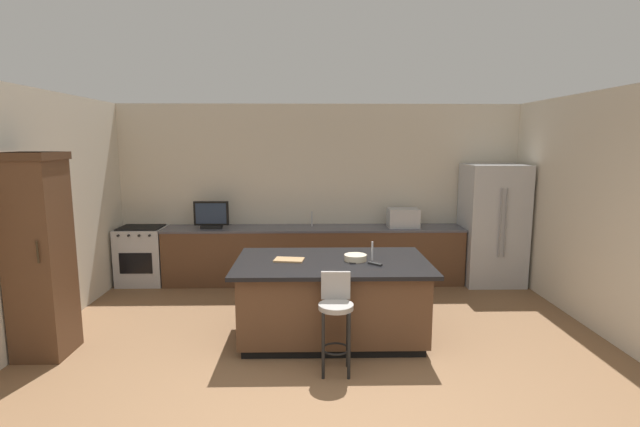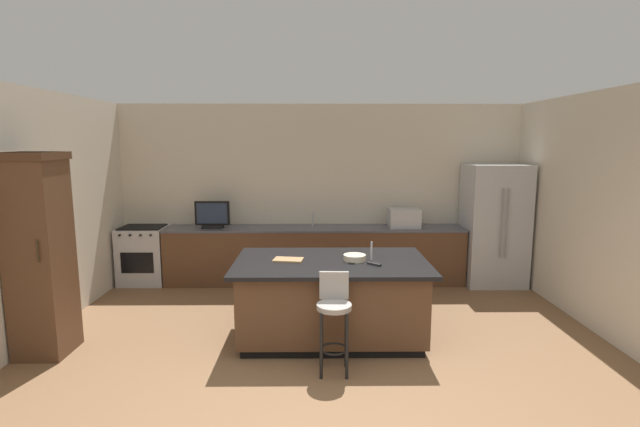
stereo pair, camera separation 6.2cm
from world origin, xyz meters
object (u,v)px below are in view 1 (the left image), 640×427
object	(u,v)px
kitchen_island	(332,298)
fruit_bowl	(355,258)
range_oven	(143,255)
tv_monitor	(211,216)
tv_remote	(375,264)
cell_phone	(352,262)
cutting_board	(289,260)
bar_stool_center	(336,314)
refrigerator	(492,224)
microwave	(403,218)
cabinet_tower	(39,252)

from	to	relation	value
kitchen_island	fruit_bowl	distance (m)	0.55
range_oven	tv_monitor	world-z (taller)	tv_monitor
tv_remote	cell_phone	bearing A→B (deg)	112.15
cell_phone	cutting_board	xyz separation A→B (m)	(-0.71, 0.10, 0.01)
bar_stool_center	cell_phone	size ratio (longest dim) A/B	6.55
kitchen_island	fruit_bowl	xyz separation A→B (m)	(0.27, -0.00, 0.48)
cutting_board	fruit_bowl	bearing A→B (deg)	-1.32
refrigerator	tv_remote	size ratio (longest dim) A/B	11.19
refrigerator	range_oven	world-z (taller)	refrigerator
tv_monitor	bar_stool_center	world-z (taller)	tv_monitor
tv_monitor	microwave	bearing A→B (deg)	0.98
cutting_board	cabinet_tower	bearing A→B (deg)	-171.47
range_oven	cutting_board	world-z (taller)	cutting_board
cabinet_tower	tv_remote	distance (m)	3.54
kitchen_island	tv_monitor	bearing A→B (deg)	130.55
bar_stool_center	tv_remote	world-z (taller)	bar_stool_center
bar_stool_center	fruit_bowl	size ratio (longest dim) A/B	3.86
microwave	cell_phone	size ratio (longest dim) A/B	3.20
cabinet_tower	microwave	size ratio (longest dim) A/B	4.48
microwave	bar_stool_center	bearing A→B (deg)	-112.47
tv_monitor	fruit_bowl	bearing A→B (deg)	-45.56
tv_remote	range_oven	bearing A→B (deg)	100.16
tv_monitor	tv_remote	xyz separation A→B (m)	(2.27, -2.29, -0.18)
cell_phone	tv_monitor	bearing A→B (deg)	134.05
cabinet_tower	range_oven	bearing A→B (deg)	86.95
range_oven	cutting_board	bearing A→B (deg)	-41.27
range_oven	microwave	size ratio (longest dim) A/B	1.92
range_oven	cell_phone	world-z (taller)	same
bar_stool_center	cell_phone	xyz separation A→B (m)	(0.22, 0.73, 0.33)
microwave	tv_monitor	world-z (taller)	tv_monitor
cutting_board	tv_monitor	bearing A→B (deg)	122.13
bar_stool_center	fruit_bowl	bearing A→B (deg)	73.74
tv_monitor	kitchen_island	bearing A→B (deg)	-49.45
refrigerator	cell_phone	world-z (taller)	refrigerator
microwave	cell_phone	xyz separation A→B (m)	(-1.01, -2.24, -0.13)
range_oven	bar_stool_center	size ratio (longest dim) A/B	0.94
kitchen_island	range_oven	size ratio (longest dim) A/B	2.37
refrigerator	cutting_board	distance (m)	3.75
bar_stool_center	cell_phone	distance (m)	0.83
fruit_bowl	tv_monitor	bearing A→B (deg)	134.44
cell_phone	cutting_board	size ratio (longest dim) A/B	0.46
refrigerator	cutting_board	bearing A→B (deg)	-146.57
range_oven	tv_remote	world-z (taller)	tv_remote
cutting_board	microwave	bearing A→B (deg)	51.26
cutting_board	refrigerator	bearing A→B (deg)	33.43
refrigerator	cabinet_tower	xyz separation A→B (m)	(-5.70, -2.45, 0.17)
cabinet_tower	tv_monitor	xyz separation A→B (m)	(1.26, 2.48, -0.02)
bar_stool_center	tv_remote	distance (m)	0.85
kitchen_island	cell_phone	bearing A→B (deg)	-21.11
cabinet_tower	tv_monitor	bearing A→B (deg)	63.01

